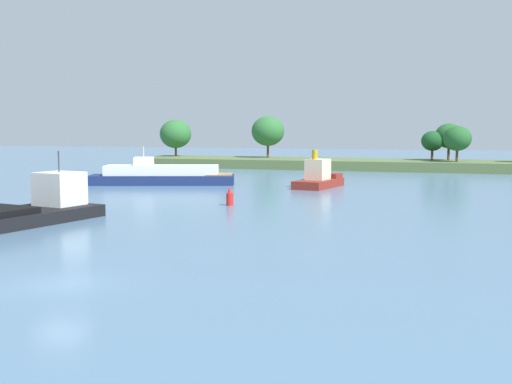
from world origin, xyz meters
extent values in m
plane|color=slate|center=(0.00, 0.00, 0.00)|extent=(400.00, 400.00, 0.00)
cube|color=#566B3D|center=(-1.14, 91.58, 0.85)|extent=(78.99, 14.27, 1.70)
cylinder|color=#513823|center=(-36.39, 94.57, 2.70)|extent=(0.44, 0.44, 1.99)
ellipsoid|color=#2D6B33|center=(-36.39, 94.57, 6.27)|extent=(6.45, 6.45, 5.80)
cylinder|color=#513823|center=(-16.71, 94.52, 3.00)|extent=(0.44, 0.44, 2.60)
ellipsoid|color=#2D6B33|center=(-16.71, 94.52, 6.88)|extent=(6.43, 6.43, 5.79)
cylinder|color=#513823|center=(14.44, 92.64, 2.65)|extent=(0.44, 0.44, 1.90)
ellipsoid|color=#194C23|center=(14.44, 92.64, 5.18)|extent=(3.95, 3.95, 3.55)
cylinder|color=#513823|center=(17.25, 93.64, 2.91)|extent=(0.44, 0.44, 2.41)
ellipsoid|color=#235B28|center=(17.25, 93.64, 6.09)|extent=(4.94, 4.94, 4.45)
cylinder|color=#513823|center=(18.66, 88.57, 2.77)|extent=(0.44, 0.44, 2.13)
ellipsoid|color=#235B28|center=(18.66, 88.57, 5.72)|extent=(4.74, 4.74, 4.27)
cube|color=maroon|center=(1.81, 53.25, 0.51)|extent=(5.22, 9.38, 1.01)
cube|color=maroon|center=(2.38, 56.30, 1.31)|extent=(3.69, 3.04, 0.60)
cube|color=beige|center=(1.76, 52.96, 2.31)|extent=(2.91, 3.48, 2.60)
cylinder|color=gold|center=(1.57, 51.95, 4.21)|extent=(0.70, 0.70, 1.20)
cylinder|color=black|center=(2.64, 57.70, 0.61)|extent=(0.74, 0.42, 0.70)
cube|color=white|center=(-13.84, 20.51, 2.39)|extent=(3.93, 3.80, 2.80)
cylinder|color=#333338|center=(-13.84, 20.51, 4.69)|extent=(0.12, 0.12, 1.80)
cube|color=navy|center=(-19.03, 51.42, 0.63)|extent=(19.64, 10.28, 1.26)
cube|color=white|center=(-19.03, 51.42, 1.91)|extent=(15.42, 8.33, 1.30)
cube|color=white|center=(-21.30, 50.69, 3.11)|extent=(2.93, 2.74, 1.10)
cube|color=#937551|center=(-11.74, 53.74, 1.34)|extent=(4.56, 5.07, 0.16)
cylinder|color=silver|center=(-21.30, 50.69, 4.36)|extent=(0.10, 0.10, 1.40)
cylinder|color=red|center=(-2.66, 32.15, 0.60)|extent=(0.70, 0.70, 1.20)
cone|color=red|center=(-2.66, 32.15, 1.55)|extent=(0.49, 0.49, 0.70)
camera|label=1|loc=(17.90, -26.10, 7.53)|focal=44.89mm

